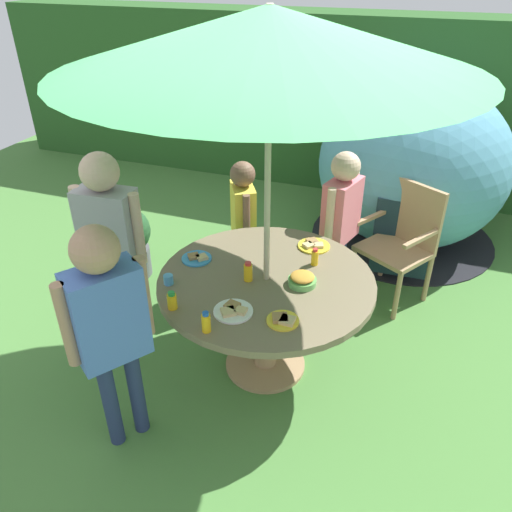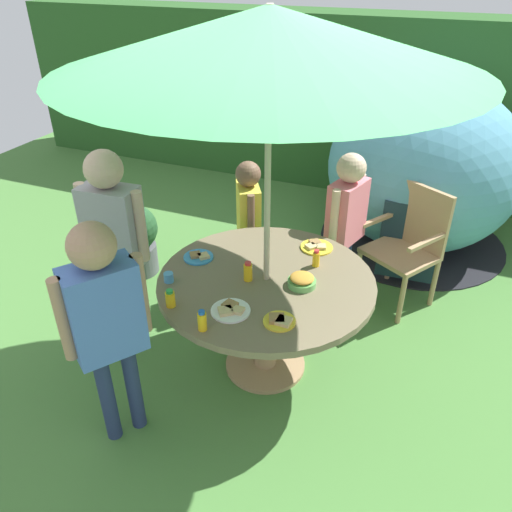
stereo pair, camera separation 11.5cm
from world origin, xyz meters
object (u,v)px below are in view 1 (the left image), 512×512
at_px(juice_bottle_near_left, 206,322).
at_px(juice_bottle_far_right, 172,301).
at_px(patio_umbrella, 269,39).
at_px(juice_bottle_far_left, 315,257).
at_px(plate_mid_right, 314,245).
at_px(potted_plant, 128,241).
at_px(child_in_blue_shirt, 108,315).
at_px(wooden_chair, 402,237).
at_px(garden_table, 266,296).
at_px(plate_front_edge, 197,258).
at_px(child_in_yellow_shirt, 243,212).
at_px(child_in_pink_shirt, 341,210).
at_px(snack_bowl, 302,279).
at_px(juice_bottle_center_front, 248,272).
at_px(plate_back_edge, 233,311).
at_px(dome_tent, 413,165).
at_px(cup_near, 168,280).
at_px(plate_near_right, 283,320).
at_px(child_in_grey_shirt, 109,229).

height_order(juice_bottle_near_left, juice_bottle_far_right, juice_bottle_near_left).
xyz_separation_m(patio_umbrella, juice_bottle_far_left, (0.24, 0.26, -1.32)).
height_order(patio_umbrella, juice_bottle_far_left, patio_umbrella).
bearing_deg(plate_mid_right, potted_plant, 172.50).
bearing_deg(child_in_blue_shirt, wooden_chair, 1.90).
relative_size(garden_table, plate_front_edge, 6.86).
bearing_deg(child_in_yellow_shirt, child_in_pink_shirt, 70.33).
height_order(snack_bowl, juice_bottle_far_right, juice_bottle_far_right).
bearing_deg(juice_bottle_center_front, plate_back_edge, -84.36).
xyz_separation_m(garden_table, juice_bottle_center_front, (-0.10, -0.05, 0.19)).
bearing_deg(child_in_blue_shirt, juice_bottle_near_left, -26.60).
bearing_deg(dome_tent, plate_back_edge, -109.29).
bearing_deg(garden_table, juice_bottle_center_front, -151.16).
bearing_deg(child_in_pink_shirt, juice_bottle_center_front, -4.32).
xyz_separation_m(dome_tent, child_in_yellow_shirt, (-1.16, -1.37, -0.03)).
xyz_separation_m(plate_mid_right, juice_bottle_far_right, (-0.58, -0.94, 0.04)).
height_order(juice_bottle_near_left, cup_near, juice_bottle_near_left).
relative_size(garden_table, child_in_yellow_shirt, 1.19).
height_order(plate_mid_right, juice_bottle_far_left, juice_bottle_far_left).
height_order(patio_umbrella, plate_back_edge, patio_umbrella).
xyz_separation_m(potted_plant, plate_mid_right, (1.67, -0.22, 0.40)).
bearing_deg(plate_front_edge, juice_bottle_far_right, -79.50).
bearing_deg(snack_bowl, plate_near_right, -90.49).
relative_size(garden_table, snack_bowl, 7.81).
bearing_deg(plate_front_edge, wooden_chair, 42.41).
xyz_separation_m(child_in_yellow_shirt, juice_bottle_near_left, (0.33, -1.40, 0.06)).
height_order(child_in_pink_shirt, plate_back_edge, child_in_pink_shirt).
height_order(plate_back_edge, juice_bottle_center_front, juice_bottle_center_front).
xyz_separation_m(dome_tent, plate_front_edge, (-1.20, -2.12, -0.02)).
height_order(child_in_grey_shirt, plate_back_edge, child_in_grey_shirt).
relative_size(dome_tent, juice_bottle_far_right, 16.82).
bearing_deg(dome_tent, child_in_yellow_shirt, -133.14).
bearing_deg(patio_umbrella, snack_bowl, 2.74).
relative_size(patio_umbrella, juice_bottle_near_left, 18.14).
bearing_deg(child_in_blue_shirt, plate_front_edge, 30.39).
bearing_deg(juice_bottle_center_front, plate_near_right, -44.61).
bearing_deg(child_in_yellow_shirt, plate_mid_right, 32.54).
bearing_deg(child_in_blue_shirt, snack_bowl, -8.93).
bearing_deg(juice_bottle_far_right, juice_bottle_far_left, 48.23).
bearing_deg(juice_bottle_far_right, patio_umbrella, 49.05).
height_order(patio_umbrella, juice_bottle_near_left, patio_umbrella).
distance_m(juice_bottle_near_left, juice_bottle_far_left, 0.92).
xyz_separation_m(potted_plant, child_in_blue_shirt, (0.91, -1.51, 0.56)).
distance_m(child_in_blue_shirt, juice_bottle_near_left, 0.50).
relative_size(dome_tent, plate_back_edge, 8.22).
distance_m(potted_plant, plate_back_edge, 1.83).
bearing_deg(garden_table, juice_bottle_near_left, -103.51).
xyz_separation_m(child_in_grey_shirt, cup_near, (0.51, -0.18, -0.16)).
bearing_deg(plate_back_edge, juice_bottle_near_left, -110.23).
xyz_separation_m(child_in_grey_shirt, plate_near_right, (1.28, -0.30, -0.18)).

